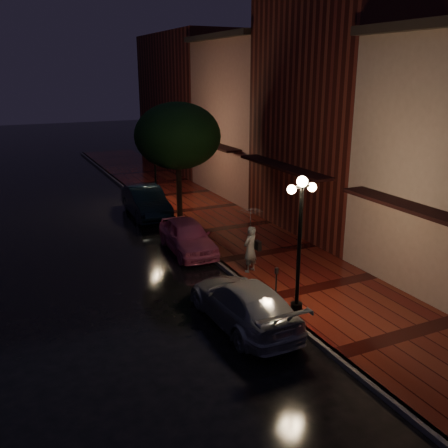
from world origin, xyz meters
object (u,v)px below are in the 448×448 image
pink_car (187,236)px  navy_car (146,202)px  streetlamp_far (155,162)px  silver_car (244,303)px  parking_meter (276,281)px  streetlamp_near (300,238)px  street_tree (178,138)px  woman_with_umbrella (251,230)px

pink_car → navy_car: bearing=93.0°
streetlamp_far → silver_car: streetlamp_far is taller
parking_meter → silver_car: bearing=-179.2°
streetlamp_near → street_tree: (0.26, 10.99, 1.64)m
streetlamp_far → street_tree: size_ratio=0.74×
pink_car → navy_car: size_ratio=0.87×
parking_meter → navy_car: bearing=71.8°
pink_car → silver_car: bearing=-93.6°
streetlamp_far → silver_car: (-1.70, -13.71, -1.91)m
streetlamp_far → street_tree: street_tree is taller
streetlamp_near → navy_car: streetlamp_near is taller
silver_car → woman_with_umbrella: bearing=-122.3°
street_tree → navy_car: bearing=123.9°
silver_car → parking_meter: size_ratio=4.02×
streetlamp_far → parking_meter: size_ratio=3.66×
navy_car → streetlamp_far: bearing=54.0°
streetlamp_far → parking_meter: streetlamp_far is taller
street_tree → woman_with_umbrella: bearing=-90.0°
streetlamp_near → street_tree: 11.12m
streetlamp_near → navy_car: 12.96m
streetlamp_far → parking_meter: bearing=-90.9°
pink_car → street_tree: bearing=76.7°
pink_car → parking_meter: bearing=-79.8°
streetlamp_far → navy_car: streetlamp_far is taller
street_tree → streetlamp_near: bearing=-91.3°
streetlamp_near → woman_with_umbrella: size_ratio=1.75×
street_tree → pink_car: 5.59m
pink_car → woman_with_umbrella: woman_with_umbrella is taller
navy_car → woman_with_umbrella: (1.20, -9.27, 1.00)m
streetlamp_near → woman_with_umbrella: 3.63m
streetlamp_near → silver_car: 2.58m
pink_car → woman_with_umbrella: size_ratio=1.67×
streetlamp_near → parking_meter: size_ratio=3.66×
street_tree → parking_meter: (-0.46, -10.08, -3.38)m
navy_car → parking_meter: size_ratio=4.03×
streetlamp_far → pink_car: 7.46m
street_tree → navy_car: (-1.21, 1.80, -3.46)m
pink_car → navy_car: 5.95m
streetlamp_near → pink_car: bearing=97.9°
street_tree → silver_car: bearing=-100.4°
silver_car → street_tree: bearing=-101.5°
navy_car → woman_with_umbrella: bearing=-80.4°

